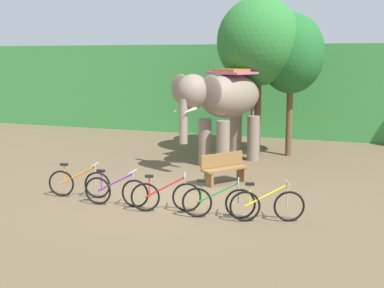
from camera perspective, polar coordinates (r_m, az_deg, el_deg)
The scene contains 12 objects.
ground_plane at distance 13.67m, azimuth -2.57°, elevation -5.98°, with size 80.00×80.00×0.00m, color brown.
foliage_hedge at distance 26.60m, azimuth 9.18°, elevation 6.21°, with size 36.00×6.00×4.23m, color #3D8E42.
tree_far_left at distance 21.00m, azimuth 7.07°, elevation 9.89°, with size 2.64×2.64×4.96m.
tree_center_left at distance 19.14m, azimuth 7.48°, elevation 11.18°, with size 3.08×3.08×5.81m.
tree_center_right at distance 19.34m, azimuth 10.96°, elevation 9.79°, with size 2.40×2.40×5.25m.
elephant at distance 17.51m, azimuth 3.61°, elevation 4.82°, with size 2.79×4.22×3.78m.
bike_orange at distance 13.93m, azimuth -12.43°, elevation -4.26°, with size 1.69×0.54×0.92m.
bike_purple at distance 12.97m, azimuth -8.42°, elevation -5.18°, with size 1.71×0.52×0.92m.
bike_red at distance 12.40m, azimuth -2.92°, elevation -5.78°, with size 1.62×0.72×0.92m.
bike_green at distance 11.91m, azimuth 2.95°, elevation -6.43°, with size 1.67×0.60×0.92m.
bike_yellow at distance 11.77m, azimuth 8.31°, elevation -6.72°, with size 1.62×0.73×0.92m.
wooden_bench at distance 15.09m, azimuth 3.59°, elevation -2.60°, with size 1.21×1.46×0.89m.
Camera 1 is at (5.13, -12.12, 3.70)m, focal length 48.03 mm.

